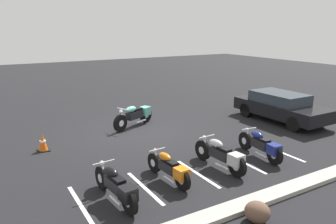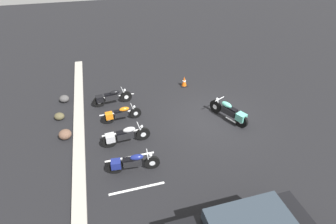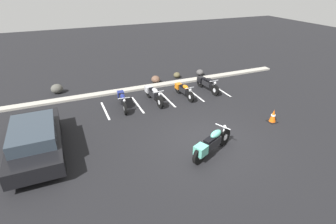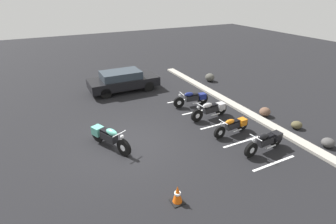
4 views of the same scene
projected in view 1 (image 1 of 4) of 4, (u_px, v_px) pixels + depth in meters
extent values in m
plane|color=black|center=(137.00, 131.00, 13.45)|extent=(60.00, 60.00, 0.00)
cylinder|color=black|center=(120.00, 123.00, 13.33)|extent=(0.69, 0.40, 0.70)
cylinder|color=silver|center=(120.00, 123.00, 13.33)|extent=(0.30, 0.23, 0.27)
cylinder|color=black|center=(146.00, 115.00, 14.63)|extent=(0.69, 0.40, 0.70)
cylinder|color=silver|center=(146.00, 115.00, 14.63)|extent=(0.30, 0.23, 0.27)
cube|color=black|center=(134.00, 115.00, 13.98)|extent=(0.86, 0.60, 0.32)
ellipsoid|color=#59B29E|center=(131.00, 109.00, 13.74)|extent=(0.65, 0.50, 0.25)
cube|color=black|center=(137.00, 109.00, 14.07)|extent=(0.53, 0.42, 0.08)
cube|color=#59B29E|center=(145.00, 111.00, 14.54)|extent=(0.54, 0.52, 0.36)
cylinder|color=silver|center=(122.00, 116.00, 13.36)|extent=(0.28, 0.17, 0.56)
cylinder|color=silver|center=(123.00, 109.00, 13.34)|extent=(0.31, 0.61, 0.04)
sphere|color=silver|center=(121.00, 112.00, 13.25)|extent=(0.15, 0.15, 0.15)
cylinder|color=silver|center=(141.00, 121.00, 14.19)|extent=(0.56, 0.31, 0.07)
cylinder|color=black|center=(245.00, 141.00, 11.39)|extent=(0.17, 0.63, 0.62)
cylinder|color=silver|center=(245.00, 141.00, 11.39)|extent=(0.14, 0.25, 0.24)
cylinder|color=black|center=(275.00, 155.00, 10.11)|extent=(0.17, 0.63, 0.62)
cylinder|color=silver|center=(275.00, 155.00, 10.11)|extent=(0.14, 0.25, 0.24)
cube|color=black|center=(260.00, 144.00, 10.67)|extent=(0.33, 0.74, 0.28)
ellipsoid|color=navy|center=(257.00, 135.00, 10.77)|extent=(0.29, 0.55, 0.23)
cube|color=black|center=(264.00, 140.00, 10.48)|extent=(0.26, 0.43, 0.08)
cube|color=navy|center=(274.00, 149.00, 10.11)|extent=(0.37, 0.41, 0.32)
cylinder|color=silver|center=(248.00, 135.00, 11.23)|extent=(0.08, 0.25, 0.50)
cylinder|color=silver|center=(249.00, 129.00, 11.12)|extent=(0.58, 0.09, 0.03)
sphere|color=silver|center=(247.00, 130.00, 11.24)|extent=(0.13, 0.13, 0.13)
cylinder|color=silver|center=(261.00, 155.00, 10.48)|extent=(0.12, 0.52, 0.07)
cylinder|color=black|center=(203.00, 150.00, 10.49)|extent=(0.16, 0.65, 0.65)
cylinder|color=silver|center=(203.00, 150.00, 10.49)|extent=(0.14, 0.25, 0.25)
cylinder|color=black|center=(237.00, 166.00, 9.27)|extent=(0.16, 0.65, 0.65)
cylinder|color=silver|center=(237.00, 166.00, 9.27)|extent=(0.14, 0.25, 0.25)
cube|color=black|center=(220.00, 154.00, 9.80)|extent=(0.32, 0.76, 0.29)
ellipsoid|color=#B7B7BC|center=(216.00, 143.00, 9.89)|extent=(0.29, 0.56, 0.23)
cube|color=black|center=(224.00, 149.00, 9.62)|extent=(0.26, 0.44, 0.08)
cube|color=#B7B7BC|center=(236.00, 160.00, 9.26)|extent=(0.38, 0.41, 0.33)
cylinder|color=silver|center=(205.00, 144.00, 10.33)|extent=(0.07, 0.26, 0.52)
cylinder|color=silver|center=(207.00, 136.00, 10.22)|extent=(0.61, 0.07, 0.04)
sphere|color=silver|center=(204.00, 138.00, 10.34)|extent=(0.14, 0.14, 0.14)
cylinder|color=silver|center=(222.00, 166.00, 9.60)|extent=(0.10, 0.54, 0.07)
cylinder|color=black|center=(154.00, 163.00, 9.59)|extent=(0.15, 0.59, 0.58)
cylinder|color=silver|center=(154.00, 163.00, 9.59)|extent=(0.13, 0.23, 0.22)
cylinder|color=black|center=(182.00, 180.00, 8.51)|extent=(0.15, 0.59, 0.58)
cylinder|color=silver|center=(182.00, 180.00, 8.51)|extent=(0.13, 0.23, 0.22)
cube|color=black|center=(168.00, 167.00, 8.98)|extent=(0.30, 0.69, 0.26)
ellipsoid|color=orange|center=(165.00, 157.00, 9.06)|extent=(0.27, 0.51, 0.21)
cube|color=black|center=(172.00, 163.00, 8.82)|extent=(0.24, 0.40, 0.07)
cube|color=orange|center=(182.00, 174.00, 8.50)|extent=(0.34, 0.38, 0.30)
cylinder|color=silver|center=(156.00, 156.00, 9.45)|extent=(0.07, 0.23, 0.47)
cylinder|color=silver|center=(157.00, 150.00, 9.35)|extent=(0.55, 0.07, 0.03)
sphere|color=silver|center=(155.00, 151.00, 9.46)|extent=(0.12, 0.12, 0.12)
cylinder|color=silver|center=(169.00, 180.00, 8.80)|extent=(0.10, 0.49, 0.06)
cylinder|color=black|center=(102.00, 178.00, 8.57)|extent=(0.17, 0.64, 0.63)
cylinder|color=silver|center=(102.00, 178.00, 8.57)|extent=(0.14, 0.25, 0.24)
cylinder|color=black|center=(129.00, 202.00, 7.40)|extent=(0.17, 0.64, 0.63)
cylinder|color=silver|center=(129.00, 202.00, 7.40)|extent=(0.14, 0.25, 0.24)
cube|color=black|center=(115.00, 184.00, 7.91)|extent=(0.33, 0.75, 0.29)
ellipsoid|color=black|center=(111.00, 172.00, 7.99)|extent=(0.29, 0.55, 0.23)
cube|color=black|center=(118.00, 179.00, 7.73)|extent=(0.26, 0.44, 0.08)
cube|color=black|center=(128.00, 194.00, 7.39)|extent=(0.38, 0.41, 0.33)
cylinder|color=silver|center=(103.00, 171.00, 8.41)|extent=(0.08, 0.25, 0.51)
cylinder|color=silver|center=(104.00, 162.00, 8.31)|extent=(0.59, 0.08, 0.03)
sphere|color=silver|center=(102.00, 163.00, 8.42)|extent=(0.13, 0.13, 0.13)
cylinder|color=silver|center=(115.00, 201.00, 7.72)|extent=(0.11, 0.53, 0.07)
cylinder|color=black|center=(319.00, 119.00, 14.08)|extent=(0.22, 0.64, 0.64)
cylinder|color=black|center=(294.00, 124.00, 13.30)|extent=(0.22, 0.64, 0.64)
cylinder|color=black|center=(270.00, 106.00, 16.37)|extent=(0.22, 0.64, 0.64)
cylinder|color=black|center=(246.00, 110.00, 15.60)|extent=(0.22, 0.64, 0.64)
cube|color=black|center=(281.00, 109.00, 14.77)|extent=(1.80, 4.30, 0.55)
cube|color=#2D3842|center=(279.00, 98.00, 14.77)|extent=(1.51, 2.41, 0.45)
cube|color=#A8A399|center=(254.00, 202.00, 7.89)|extent=(18.00, 0.50, 0.12)
ellipsoid|color=brown|center=(257.00, 212.00, 7.13)|extent=(0.67, 0.69, 0.47)
cube|color=black|center=(44.00, 150.00, 11.31)|extent=(0.40, 0.40, 0.03)
cone|color=#EA590F|center=(43.00, 142.00, 11.24)|extent=(0.32, 0.32, 0.62)
cylinder|color=white|center=(43.00, 141.00, 11.23)|extent=(0.20, 0.20, 0.06)
cube|color=white|center=(279.00, 152.00, 11.23)|extent=(0.10, 2.10, 0.00)
cube|color=white|center=(242.00, 162.00, 10.39)|extent=(0.10, 2.10, 0.00)
cube|color=white|center=(197.00, 173.00, 9.54)|extent=(0.10, 2.10, 0.00)
cube|color=white|center=(145.00, 188.00, 8.70)|extent=(0.10, 2.10, 0.00)
cube|color=white|center=(80.00, 205.00, 7.86)|extent=(0.10, 2.10, 0.00)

